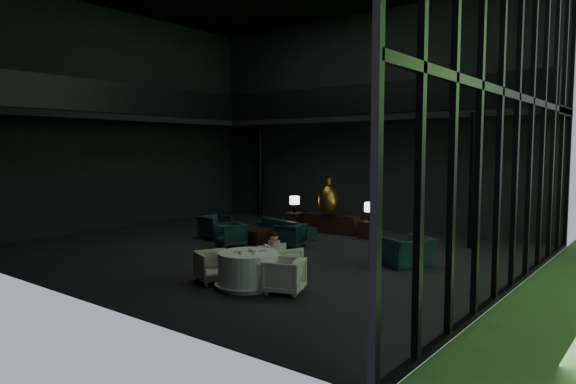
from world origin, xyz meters
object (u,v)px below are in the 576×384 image
Objects in this scene: side_table_right at (369,230)px; lounge_armchair_west at (215,225)px; console at (332,224)px; dining_chair_west at (214,265)px; lounge_armchair_east at (290,234)px; dining_table at (248,272)px; coffee_table at (257,236)px; child at (274,245)px; table_lamp_right at (370,208)px; dining_chair_north at (280,259)px; lounge_armchair_south at (230,234)px; bronze_urn at (328,200)px; dining_chair_east at (284,274)px; table_lamp_left at (295,201)px; side_table_left at (295,221)px; window_armchair at (406,245)px; sofa at (286,224)px.

lounge_armchair_west is (-4.00, -3.10, 0.18)m from side_table_right.
dining_chair_west is at bearing -77.66° from console.
dining_table is (1.96, -4.02, -0.09)m from lounge_armchair_east.
coffee_table is 4.47m from child.
child is at bearing -82.47° from table_lamp_right.
child reaches higher than dining_table.
dining_chair_north is (0.87, -5.77, -0.59)m from table_lamp_right.
table_lamp_right is 0.75× the size of lounge_armchair_east.
side_table_right is 0.71× the size of lounge_armchair_south.
console is 2.21× the size of lounge_armchair_west.
lounge_armchair_east is at bearing 54.57° from lounge_armchair_south.
dining_chair_east is (3.31, -6.66, -0.80)m from bronze_urn.
lounge_armchair_west is (-0.80, -3.27, -0.57)m from table_lamp_left.
lounge_armchair_west reaches higher than lounge_armchair_south.
child is (2.38, -6.06, 0.43)m from console.
dining_chair_north is (4.07, -5.92, 0.12)m from side_table_left.
window_armchair is (5.87, -3.10, -0.50)m from table_lamp_left.
lounge_armchair_south is at bearing -81.80° from side_table_left.
lounge_armchair_west is at bearing 57.59° from sofa.
coffee_table is at bearing 100.74° from lounge_armchair_south.
side_table_right is at bearing 173.51° from dining_chair_east.
console reaches higher than side_table_right.
lounge_armchair_west is (-4.00, -3.13, -0.55)m from table_lamp_right.
coffee_table is at bearing -130.69° from table_lamp_right.
console is at bearing 74.38° from coffee_table.
dining_chair_east is 1.28× the size of child.
sofa reaches higher than dining_chair_west.
bronze_urn is 2.11× the size of table_lamp_left.
lounge_armchair_east is 1.81m from lounge_armchair_south.
table_lamp_left is (-1.60, -0.03, 0.71)m from console.
side_table_left is at bearing -46.23° from sofa.
table_lamp_right is at bearing -130.68° from sofa.
dining_table is at bearing -82.93° from side_table_right.
table_lamp_left is 4.04m from lounge_armchair_south.
lounge_armchair_east is 1.04× the size of lounge_armchair_south.
bronze_urn is at bearing -33.07° from lounge_armchair_west.
lounge_armchair_east is at bearing -54.91° from side_table_left.
dining_table is at bearing -102.15° from dining_chair_east.
table_lamp_right reaches higher than dining_chair_east.
bronze_urn is 2.06× the size of table_lamp_right.
lounge_armchair_south is at bearing -31.41° from child.
window_armchair is at bearing -9.85° from dining_chair_west.
dining_chair_north is at bearing 88.83° from dining_table.
bronze_urn reaches higher than side_table_left.
lounge_armchair_east is (2.09, -2.97, 0.12)m from side_table_left.
side_table_right is (1.60, 0.03, -0.91)m from bronze_urn.
dining_chair_east is at bearing -54.37° from side_table_left.
side_table_left is at bearing 119.94° from lounge_armchair_south.
sofa is 1.88× the size of window_armchair.
window_armchair is (4.94, -1.42, 0.08)m from sofa.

